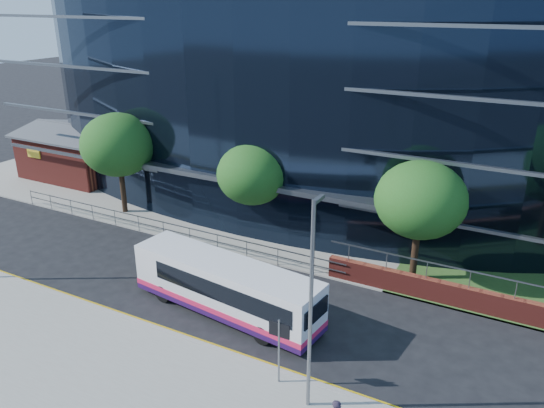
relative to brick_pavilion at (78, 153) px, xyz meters
The scene contains 15 objects.
ground 25.88m from the brick_pavilion, 31.53° to the right, with size 200.00×200.00×0.00m, color black.
pavement_near 28.80m from the brick_pavilion, 40.06° to the right, with size 80.00×8.00×0.15m, color gray.
kerb 26.41m from the brick_pavilion, 33.38° to the right, with size 80.00×0.25×0.16m, color gray.
yellow_line_outer 26.31m from the brick_pavilion, 33.02° to the right, with size 80.00×0.08×0.01m, color gold.
yellow_line_inner 26.23m from the brick_pavilion, 32.74° to the right, with size 80.00×0.08×0.01m, color gold.
far_forecourt 16.30m from the brick_pavilion, ahead, with size 50.00×8.00×0.10m, color gray.
glass_office 20.37m from the brick_pavilion, 22.21° to the left, with size 44.00×23.10×16.00m.
brick_pavilion is the anchor object (origin of this frame).
guard_railings 15.48m from the brick_pavilion, 24.90° to the right, with size 24.00×0.05×1.10m.
street_sign 30.49m from the brick_pavilion, 29.65° to the right, with size 0.85×0.09×2.80m.
tree_far_a 10.48m from the brick_pavilion, 26.55° to the right, with size 4.95×4.95×6.98m.
tree_far_b 19.55m from the brick_pavilion, 11.88° to the right, with size 4.29×4.29×6.05m.
tree_far_c 29.46m from the brick_pavilion, ahead, with size 4.62×4.62×6.51m.
streetlight_east 32.19m from the brick_pavilion, 29.24° to the right, with size 0.15×0.77×8.00m.
city_bus 25.05m from the brick_pavilion, 28.15° to the right, with size 9.97×3.39×2.64m.
Camera 1 is at (12.04, -16.35, 14.01)m, focal length 35.00 mm.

